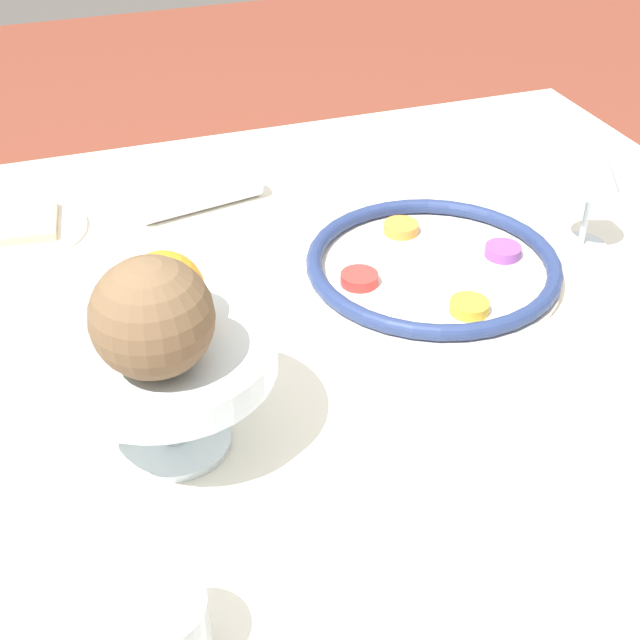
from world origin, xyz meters
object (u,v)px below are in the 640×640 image
object	(u,v)px
wine_glass	(595,168)
napkin_roll	(201,194)
cup_far	(161,633)
seder_plate	(433,266)
fruit_stand	(166,364)
orange_fruit	(164,292)
bread_plate	(20,228)
coconut	(152,318)

from	to	relation	value
wine_glass	napkin_roll	xyz separation A→B (m)	(0.45, -0.27, -0.09)
wine_glass	cup_far	world-z (taller)	wine_glass
seder_plate	fruit_stand	world-z (taller)	fruit_stand
orange_fruit	napkin_roll	world-z (taller)	orange_fruit
wine_glass	orange_fruit	size ratio (longest dim) A/B	2.07
wine_glass	fruit_stand	distance (m)	0.62
seder_plate	cup_far	size ratio (longest dim) A/B	4.37
wine_glass	cup_far	size ratio (longest dim) A/B	2.15
fruit_stand	bread_plate	xyz separation A→B (m)	(0.11, -0.48, -0.09)
coconut	napkin_roll	size ratio (longest dim) A/B	0.58
seder_plate	cup_far	xyz separation A→B (m)	(0.43, 0.43, 0.02)
coconut	bread_plate	xyz separation A→B (m)	(0.10, -0.52, -0.17)
fruit_stand	napkin_roll	size ratio (longest dim) A/B	1.13
napkin_roll	seder_plate	bearing A→B (deg)	130.38
cup_far	orange_fruit	bearing A→B (deg)	-104.41
wine_glass	cup_far	distance (m)	0.78
coconut	bread_plate	bearing A→B (deg)	-78.82
cup_far	fruit_stand	bearing A→B (deg)	-103.73
seder_plate	coconut	world-z (taller)	coconut
bread_plate	cup_far	bearing A→B (deg)	94.47
seder_plate	napkin_roll	size ratio (longest dim) A/B	1.75
fruit_stand	cup_far	distance (m)	0.25
coconut	wine_glass	bearing A→B (deg)	-158.87
orange_fruit	bread_plate	distance (m)	0.50
seder_plate	orange_fruit	world-z (taller)	orange_fruit
orange_fruit	napkin_roll	xyz separation A→B (m)	(-0.13, -0.45, -0.14)
fruit_stand	wine_glass	bearing A→B (deg)	-161.54
napkin_roll	cup_far	xyz separation A→B (m)	(0.19, 0.70, 0.01)
wine_glass	fruit_stand	xyz separation A→B (m)	(0.59, 0.20, -0.02)
cup_far	seder_plate	bearing A→B (deg)	-134.74
wine_glass	fruit_stand	world-z (taller)	wine_glass
seder_plate	bread_plate	bearing A→B (deg)	-30.86
seder_plate	napkin_roll	world-z (taller)	napkin_roll
coconut	bread_plate	distance (m)	0.55
seder_plate	fruit_stand	size ratio (longest dim) A/B	1.55
wine_glass	bread_plate	distance (m)	0.76
coconut	bread_plate	world-z (taller)	coconut
seder_plate	coconut	size ratio (longest dim) A/B	3.00
fruit_stand	napkin_roll	xyz separation A→B (m)	(-0.14, -0.47, -0.08)
bread_plate	napkin_roll	xyz separation A→B (m)	(-0.25, 0.01, 0.01)
bread_plate	cup_far	distance (m)	0.72
seder_plate	wine_glass	xyz separation A→B (m)	(-0.22, -0.00, 0.10)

